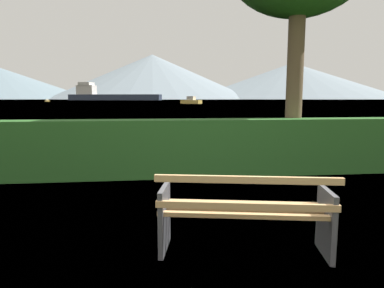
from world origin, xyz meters
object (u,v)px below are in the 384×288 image
at_px(cargo_ship_large, 108,95).
at_px(fishing_boat_near, 191,101).
at_px(sailboat_mid, 47,101).
at_px(park_bench, 244,213).

distance_m(cargo_ship_large, fishing_boat_near, 183.99).
xyz_separation_m(cargo_ship_large, sailboat_mid, (-13.33, -112.42, -3.54)).
height_order(fishing_boat_near, sailboat_mid, fishing_boat_near).
height_order(park_bench, fishing_boat_near, fishing_boat_near).
bearing_deg(cargo_ship_large, fishing_boat_near, -75.54).
bearing_deg(fishing_boat_near, sailboat_mid, 132.05).
distance_m(cargo_ship_large, sailboat_mid, 113.26).
xyz_separation_m(cargo_ship_large, fishing_boat_near, (45.93, -178.13, -3.19)).
bearing_deg(sailboat_mid, fishing_boat_near, -47.95).
distance_m(park_bench, fishing_boat_near, 94.27).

